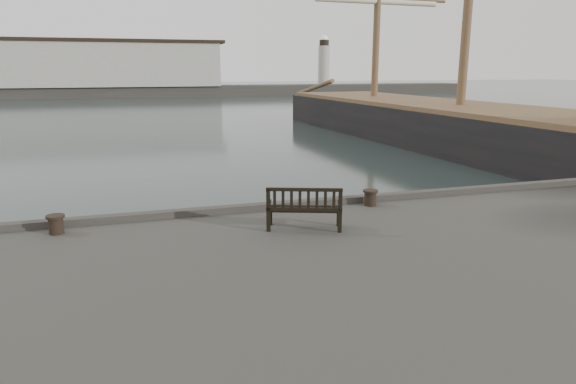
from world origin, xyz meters
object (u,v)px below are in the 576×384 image
bollard_left (56,224)px  bench (304,216)px  bollard_right (370,198)px  tall_ship_main (458,135)px

bollard_left → bench: bearing=-13.6°
bollard_right → bench: bearing=-148.7°
bollard_left → bollard_right: bearing=1.0°
bench → bollard_left: size_ratio=4.25×
bench → bollard_right: 2.93m
bollard_left → tall_ship_main: (23.82, 18.18, -0.97)m
bollard_left → tall_ship_main: size_ratio=0.01×
bench → bollard_left: bearing=-173.9°
bench → bollard_right: bearing=51.1°
tall_ship_main → bench: bearing=-135.5°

